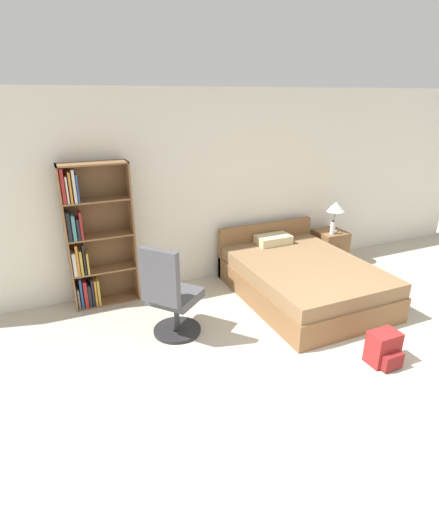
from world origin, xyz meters
The scene contains 9 objects.
ground_plane centered at (0.00, 0.00, 0.00)m, with size 14.00×14.00×0.00m, color #BCB29E.
wall_back centered at (0.00, 3.23, 1.30)m, with size 9.00×0.06×2.60m.
bookshelf centered at (-1.89, 3.02, 0.85)m, with size 0.80×0.28×1.79m.
bed centered at (0.60, 2.14, 0.26)m, with size 1.52×2.08×0.75m.
office_chair centered at (-1.26, 1.89, 0.49)m, with size 0.72×0.71×1.09m.
nightstand centered at (1.65, 2.86, 0.27)m, with size 0.43×0.46×0.54m.
table_lamp centered at (1.67, 2.85, 0.92)m, with size 0.28×0.28×0.47m.
water_bottle centered at (1.57, 2.75, 0.64)m, with size 0.07×0.07×0.21m.
backpack_red centered at (0.52, 0.58, 0.16)m, with size 0.30×0.28×0.34m.
Camera 1 is at (-2.31, -1.80, 2.50)m, focal length 28.00 mm.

